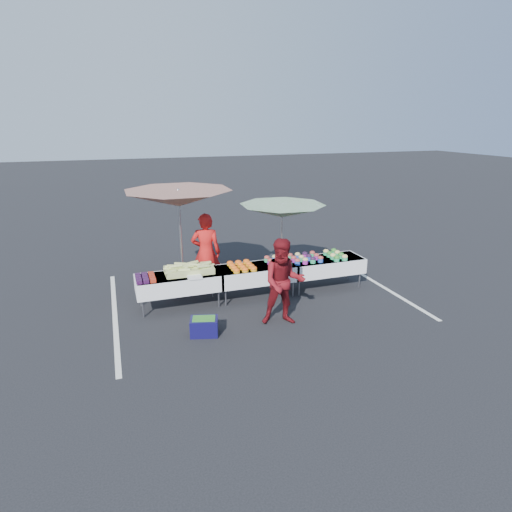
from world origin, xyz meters
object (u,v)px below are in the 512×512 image
object	(u,v)px
customer	(284,282)
storage_bin	(204,326)
umbrella_right	(282,212)
vendor	(206,253)
table_right	(325,265)
umbrella_left	(179,199)
table_center	(256,273)
table_left	(179,282)

from	to	relation	value
customer	storage_bin	distance (m)	1.79
customer	umbrella_right	size ratio (longest dim) A/B	0.68
vendor	umbrella_right	size ratio (longest dim) A/B	0.73
table_right	umbrella_right	world-z (taller)	umbrella_right
table_right	storage_bin	size ratio (longest dim) A/B	3.04
umbrella_left	table_center	bearing A→B (deg)	-25.41
table_center	table_right	xyz separation A→B (m)	(1.80, 0.00, 0.00)
table_left	table_center	distance (m)	1.80
table_left	umbrella_left	bearing A→B (deg)	74.31
vendor	storage_bin	size ratio (longest dim) A/B	3.14
table_left	customer	distance (m)	2.42
vendor	customer	distance (m)	2.50
umbrella_right	table_left	bearing A→B (deg)	-171.25
table_center	customer	bearing A→B (deg)	-87.33
table_left	storage_bin	distance (m)	1.54
table_center	umbrella_left	size ratio (longest dim) A/B	0.58
vendor	table_center	bearing A→B (deg)	160.26
table_left	table_right	size ratio (longest dim) A/B	1.00
table_left	umbrella_left	size ratio (longest dim) A/B	0.58
table_left	vendor	distance (m)	1.16
customer	umbrella_left	bearing A→B (deg)	141.35
table_center	table_right	bearing A→B (deg)	0.00
table_center	umbrella_left	world-z (taller)	umbrella_left
umbrella_left	storage_bin	bearing A→B (deg)	-89.47
table_center	table_left	bearing A→B (deg)	180.00
table_right	customer	world-z (taller)	customer
vendor	table_right	bearing A→B (deg)	-177.95
storage_bin	vendor	bearing A→B (deg)	91.10
table_right	storage_bin	world-z (taller)	table_right
umbrella_right	storage_bin	size ratio (longest dim) A/B	4.28
table_left	table_center	bearing A→B (deg)	0.00
umbrella_right	table_center	bearing A→B (deg)	-153.43
customer	vendor	bearing A→B (deg)	130.55
table_right	customer	xyz separation A→B (m)	(-1.73, -1.50, 0.31)
table_left	table_right	xyz separation A→B (m)	(3.60, 0.00, 0.00)
table_right	umbrella_right	size ratio (longest dim) A/B	0.71
customer	umbrella_right	world-z (taller)	umbrella_right
table_center	table_right	world-z (taller)	same
vendor	umbrella_right	world-z (taller)	umbrella_right
customer	umbrella_right	xyz separation A→B (m)	(0.73, 1.90, 1.01)
table_left	table_right	bearing A→B (deg)	0.00
table_left	umbrella_right	size ratio (longest dim) A/B	0.71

